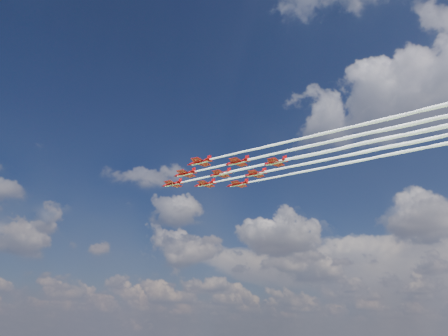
{
  "coord_description": "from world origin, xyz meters",
  "views": [
    {
      "loc": [
        85.77,
        -112.51,
        22.22
      ],
      "look_at": [
        2.33,
        -4.82,
        75.57
      ],
      "focal_mm": 35.0,
      "sensor_mm": 36.0,
      "label": 1
    }
  ],
  "objects": [
    {
      "name": "jet_lead",
      "position": [
        49.11,
        5.28,
        75.72
      ],
      "size": [
        150.67,
        22.22,
        2.32
      ],
      "rotation": [
        0.0,
        0.0,
        0.12
      ],
      "color": "#BA0A0E"
    },
    {
      "name": "jet_row2_port",
      "position": [
        60.22,
        0.2,
        75.72
      ],
      "size": [
        150.67,
        22.22,
        2.32
      ],
      "rotation": [
        0.0,
        0.0,
        0.12
      ],
      "color": "#BA0A0E"
    },
    {
      "name": "jet_row2_starb",
      "position": [
        58.71,
        12.83,
        75.72
      ],
      "size": [
        150.67,
        22.22,
        2.32
      ],
      "rotation": [
        0.0,
        0.0,
        0.12
      ],
      "color": "#BA0A0E"
    },
    {
      "name": "jet_row3_port",
      "position": [
        71.33,
        -4.87,
        75.72
      ],
      "size": [
        150.67,
        22.22,
        2.32
      ],
      "rotation": [
        0.0,
        0.0,
        0.12
      ],
      "color": "#BA0A0E"
    }
  ]
}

